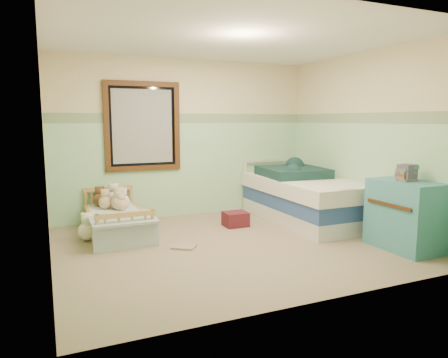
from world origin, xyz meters
name	(u,v)px	position (x,y,z in m)	size (l,w,h in m)	color
floor	(232,245)	(0.00, 0.00, -0.01)	(4.20, 3.60, 0.02)	gray
ceiling	(233,37)	(0.00, 0.00, 2.51)	(4.20, 3.60, 0.02)	white
wall_back	(186,139)	(0.00, 1.80, 1.25)	(4.20, 0.04, 2.50)	beige
wall_front	(324,157)	(0.00, -1.80, 1.25)	(4.20, 0.04, 2.50)	beige
wall_left	(44,150)	(-2.10, 0.00, 1.25)	(0.04, 3.60, 2.50)	beige
wall_right	(367,141)	(2.10, 0.00, 1.25)	(0.04, 3.60, 2.50)	beige
wainscot_mint	(187,170)	(0.00, 1.79, 0.75)	(4.20, 0.01, 1.50)	#ACD0B3
border_strip	(186,118)	(0.00, 1.79, 1.57)	(4.20, 0.01, 0.15)	#476D50
window_frame	(143,126)	(-0.70, 1.76, 1.45)	(1.16, 0.06, 1.36)	#331A0A
window_blinds	(143,126)	(-0.70, 1.77, 1.45)	(0.92, 0.01, 1.12)	#B1B1AF
toddler_bed_frame	(117,228)	(-1.25, 1.05, 0.09)	(0.72, 1.45, 0.19)	#AB7B3E
toddler_mattress	(117,217)	(-1.25, 1.05, 0.25)	(0.66, 1.38, 0.12)	silver
patchwork_quilt	(122,218)	(-1.25, 0.60, 0.32)	(0.78, 0.72, 0.03)	#76A6D2
plush_bed_brown	(100,199)	(-1.40, 1.55, 0.41)	(0.20, 0.20, 0.20)	brown
plush_bed_white	(114,198)	(-1.20, 1.55, 0.42)	(0.22, 0.22, 0.22)	white
plush_bed_tan	(106,202)	(-1.35, 1.33, 0.40)	(0.19, 0.19, 0.19)	#DFB78F
plush_bed_dark	(122,201)	(-1.12, 1.33, 0.40)	(0.19, 0.19, 0.19)	black
plush_floor_cream	(88,231)	(-1.64, 0.89, 0.13)	(0.25, 0.25, 0.25)	#F7E7C6
plush_floor_tan	(99,230)	(-1.50, 0.94, 0.11)	(0.21, 0.21, 0.21)	#DFB78F
twin_bed_frame	(305,214)	(1.55, 0.67, 0.11)	(1.08, 2.16, 0.22)	silver
twin_boxspring	(305,200)	(1.55, 0.67, 0.33)	(1.08, 2.16, 0.22)	navy
twin_mattress	(306,186)	(1.55, 0.67, 0.55)	(1.12, 2.20, 0.22)	white
teal_blanket	(293,172)	(1.50, 0.97, 0.73)	(0.92, 0.97, 0.14)	black
dresser	(405,215)	(1.83, -0.99, 0.42)	(0.52, 0.83, 0.83)	teal
book_stack	(407,173)	(1.83, -0.98, 0.93)	(0.20, 0.15, 0.20)	brown
red_pillow	(235,219)	(0.42, 0.80, 0.10)	(0.34, 0.29, 0.21)	maroon
floor_book	(184,247)	(-0.60, 0.10, 0.01)	(0.28, 0.21, 0.03)	gold
extra_plush_0	(114,199)	(-1.20, 1.60, 0.39)	(0.17, 0.17, 0.17)	white
extra_plush_1	(123,202)	(-1.12, 1.27, 0.40)	(0.20, 0.20, 0.20)	white
extra_plush_2	(121,205)	(-1.16, 1.15, 0.39)	(0.16, 0.16, 0.16)	#DFB78F
extra_plush_3	(118,199)	(-1.15, 1.59, 0.39)	(0.16, 0.16, 0.16)	#DFB78F
extra_plush_4	(119,202)	(-1.18, 1.22, 0.42)	(0.22, 0.22, 0.22)	#DFB78F
extra_plush_5	(119,203)	(-1.19, 1.18, 0.40)	(0.19, 0.19, 0.19)	#DFB78F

